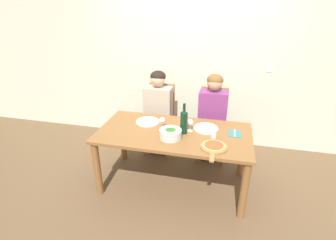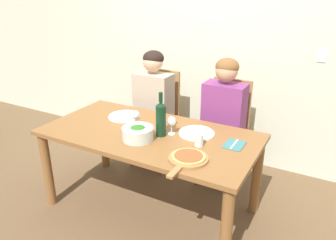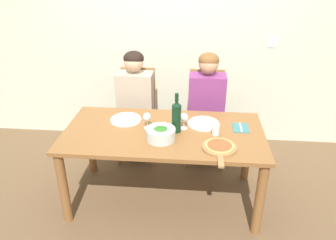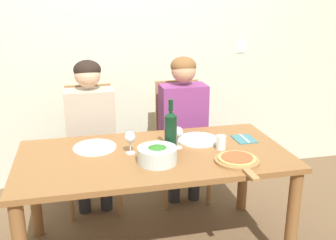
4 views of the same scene
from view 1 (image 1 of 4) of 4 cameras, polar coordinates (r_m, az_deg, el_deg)
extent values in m
plane|color=brown|center=(3.42, 1.20, -13.52)|extent=(40.00, 40.00, 0.00)
cube|color=beige|center=(3.98, 5.29, 13.60)|extent=(10.00, 0.05, 2.70)
cube|color=white|center=(3.98, 21.30, 10.54)|extent=(0.08, 0.01, 0.12)
cube|color=brown|center=(3.03, 1.32, -2.89)|extent=(1.75, 0.89, 0.04)
cylinder|color=brown|center=(3.17, -15.12, -10.23)|extent=(0.08, 0.08, 0.70)
cylinder|color=brown|center=(2.87, 16.22, -14.54)|extent=(0.08, 0.08, 0.70)
cylinder|color=brown|center=(3.75, -9.80, -3.79)|extent=(0.08, 0.08, 0.70)
cylinder|color=brown|center=(3.50, 15.90, -6.65)|extent=(0.08, 0.08, 0.70)
cube|color=#9E7042|center=(3.84, -1.97, -0.76)|extent=(0.42, 0.42, 0.04)
cube|color=#9E7042|center=(3.90, -1.28, 4.23)|extent=(0.38, 0.03, 0.54)
cylinder|color=#9E7042|center=(3.84, -5.40, -4.89)|extent=(0.04, 0.04, 0.44)
cylinder|color=#9E7042|center=(3.75, 0.14, -5.57)|extent=(0.04, 0.04, 0.44)
cylinder|color=#9E7042|center=(4.16, -3.77, -2.37)|extent=(0.04, 0.04, 0.44)
cylinder|color=#9E7042|center=(4.08, 1.36, -2.93)|extent=(0.04, 0.04, 0.44)
cube|color=#9E7042|center=(3.73, 9.42, -1.92)|extent=(0.42, 0.42, 0.04)
cube|color=#9E7042|center=(3.80, 9.96, 3.23)|extent=(0.38, 0.03, 0.54)
cylinder|color=#9E7042|center=(3.70, 5.97, -6.24)|extent=(0.04, 0.04, 0.44)
cylinder|color=#9E7042|center=(3.68, 11.88, -6.84)|extent=(0.04, 0.04, 0.44)
cylinder|color=#9E7042|center=(4.02, 6.71, -3.50)|extent=(0.04, 0.04, 0.44)
cylinder|color=#9E7042|center=(4.01, 12.11, -4.04)|extent=(0.04, 0.04, 0.44)
cylinder|color=#28282D|center=(3.90, -3.51, -4.06)|extent=(0.10, 0.10, 0.48)
cylinder|color=#28282D|center=(3.86, -0.94, -4.36)|extent=(0.10, 0.10, 0.48)
cube|color=tan|center=(3.71, -2.11, 3.12)|extent=(0.38, 0.22, 0.54)
cylinder|color=tan|center=(3.61, -6.16, -0.22)|extent=(0.07, 0.31, 0.14)
cylinder|color=tan|center=(3.51, 0.03, -0.86)|extent=(0.07, 0.31, 0.14)
sphere|color=#DBAD89|center=(3.58, -2.21, 8.92)|extent=(0.20, 0.20, 0.20)
ellipsoid|color=black|center=(3.58, -2.18, 9.50)|extent=(0.21, 0.21, 0.15)
cylinder|color=#28282D|center=(3.77, 7.72, -5.32)|extent=(0.10, 0.10, 0.48)
cylinder|color=#28282D|center=(3.77, 10.45, -5.60)|extent=(0.10, 0.10, 0.48)
cube|color=#7A3370|center=(3.60, 9.71, 2.04)|extent=(0.38, 0.22, 0.54)
cylinder|color=#7A3370|center=(3.45, 5.91, -1.46)|extent=(0.07, 0.31, 0.14)
cylinder|color=#7A3370|center=(3.43, 12.54, -2.11)|extent=(0.07, 0.31, 0.14)
sphere|color=tan|center=(3.47, 10.17, 7.99)|extent=(0.20, 0.20, 0.20)
ellipsoid|color=brown|center=(3.47, 10.23, 8.59)|extent=(0.21, 0.21, 0.15)
cylinder|color=black|center=(2.95, 3.48, -0.63)|extent=(0.08, 0.08, 0.25)
cone|color=black|center=(2.89, 3.55, 1.89)|extent=(0.08, 0.08, 0.03)
cylinder|color=black|center=(2.87, 3.58, 2.89)|extent=(0.03, 0.03, 0.08)
cylinder|color=silver|center=(2.87, 0.54, -3.02)|extent=(0.25, 0.25, 0.10)
ellipsoid|color=#2D6B23|center=(2.87, 0.54, -2.94)|extent=(0.20, 0.20, 0.11)
cylinder|color=white|center=(3.26, -4.44, -0.39)|extent=(0.29, 0.29, 0.01)
torus|color=white|center=(3.25, -4.44, -0.29)|extent=(0.28, 0.28, 0.02)
cylinder|color=white|center=(3.11, 8.26, -1.84)|extent=(0.29, 0.29, 0.01)
torus|color=white|center=(3.11, 8.27, -1.74)|extent=(0.28, 0.28, 0.02)
cylinder|color=#9E7042|center=(2.75, 9.94, -5.79)|extent=(0.28, 0.28, 0.02)
cube|color=#9E7042|center=(2.57, 9.59, -8.11)|extent=(0.04, 0.14, 0.02)
cylinder|color=tan|center=(2.74, 9.96, -5.52)|extent=(0.24, 0.24, 0.01)
cylinder|color=#AD4C28|center=(2.73, 9.97, -5.37)|extent=(0.19, 0.19, 0.01)
cylinder|color=silver|center=(3.08, -1.26, -1.94)|extent=(0.06, 0.06, 0.01)
cylinder|color=silver|center=(3.06, -1.27, -1.27)|extent=(0.01, 0.01, 0.07)
ellipsoid|color=silver|center=(3.03, -1.28, -0.10)|extent=(0.07, 0.07, 0.08)
ellipsoid|color=maroon|center=(3.04, -1.28, -0.30)|extent=(0.06, 0.06, 0.03)
cylinder|color=silver|center=(3.04, 4.78, -2.38)|extent=(0.06, 0.06, 0.01)
cylinder|color=silver|center=(3.02, 4.81, -1.69)|extent=(0.01, 0.01, 0.07)
ellipsoid|color=silver|center=(2.99, 4.85, -0.51)|extent=(0.07, 0.07, 0.08)
ellipsoid|color=maroon|center=(3.00, 4.84, -0.72)|extent=(0.06, 0.06, 0.03)
cylinder|color=silver|center=(2.93, 9.90, -2.89)|extent=(0.07, 0.07, 0.09)
cube|color=#387075|center=(3.07, 14.30, -2.87)|extent=(0.14, 0.18, 0.01)
cube|color=silver|center=(3.07, 14.31, -2.77)|extent=(0.01, 0.17, 0.01)
camera|label=2|loc=(0.98, 61.35, -5.72)|focal=35.00mm
camera|label=3|loc=(0.31, -57.19, 9.76)|focal=35.00mm
camera|label=4|loc=(1.12, -54.98, -8.19)|focal=42.00mm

